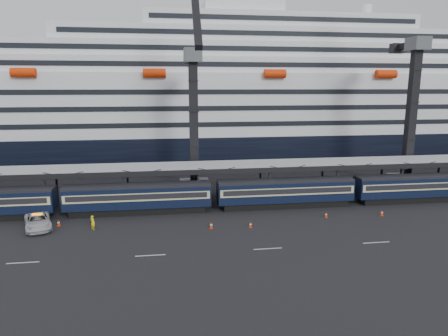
% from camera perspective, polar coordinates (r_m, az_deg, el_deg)
% --- Properties ---
extents(ground, '(260.00, 260.00, 0.00)m').
position_cam_1_polar(ground, '(50.90, 20.74, -8.12)').
color(ground, black).
rests_on(ground, ground).
extents(train, '(133.05, 3.00, 4.05)m').
position_cam_1_polar(train, '(57.08, 12.00, -3.19)').
color(train, black).
rests_on(train, ground).
extents(canopy, '(130.00, 6.25, 5.53)m').
position_cam_1_polar(canopy, '(61.73, 14.92, 0.69)').
color(canopy, '#95989D').
rests_on(canopy, ground).
extents(cruise_ship, '(214.09, 28.84, 34.00)m').
position_cam_1_polar(cruise_ship, '(90.79, 6.63, 8.89)').
color(cruise_ship, black).
rests_on(cruise_ship, ground).
extents(crane_dark_near, '(4.50, 17.75, 35.08)m').
position_cam_1_polar(crane_dark_near, '(60.68, -4.34, 7.23)').
color(crane_dark_near, '#494B50').
rests_on(crane_dark_near, ground).
extents(crane_dark_mid, '(4.50, 18.24, 39.64)m').
position_cam_1_polar(crane_dark_mid, '(71.06, 25.45, 7.94)').
color(crane_dark_mid, '#494B50').
rests_on(crane_dark_mid, ground).
extents(pickup_truck, '(4.64, 6.63, 1.68)m').
position_cam_1_polar(pickup_truck, '(52.38, -25.06, -6.95)').
color(pickup_truck, '#B3B6BB').
rests_on(pickup_truck, ground).
extents(worker, '(0.75, 0.72, 1.73)m').
position_cam_1_polar(worker, '(49.56, -18.25, -7.42)').
color(worker, '#FFF40D').
rests_on(worker, ground).
extents(traffic_cone_a, '(0.40, 0.40, 0.80)m').
position_cam_1_polar(traffic_cone_a, '(52.43, -22.56, -7.24)').
color(traffic_cone_a, red).
rests_on(traffic_cone_a, ground).
extents(traffic_cone_b, '(0.41, 0.41, 0.83)m').
position_cam_1_polar(traffic_cone_b, '(47.70, -1.84, -8.15)').
color(traffic_cone_b, red).
rests_on(traffic_cone_b, ground).
extents(traffic_cone_c, '(0.37, 0.37, 0.75)m').
position_cam_1_polar(traffic_cone_c, '(48.10, 3.81, -8.05)').
color(traffic_cone_c, red).
rests_on(traffic_cone_c, ground).
extents(traffic_cone_d, '(0.37, 0.37, 0.74)m').
position_cam_1_polar(traffic_cone_d, '(53.17, 14.39, -6.47)').
color(traffic_cone_d, red).
rests_on(traffic_cone_d, ground).
extents(traffic_cone_e, '(0.40, 0.40, 0.80)m').
position_cam_1_polar(traffic_cone_e, '(56.06, 21.62, -5.96)').
color(traffic_cone_e, red).
rests_on(traffic_cone_e, ground).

